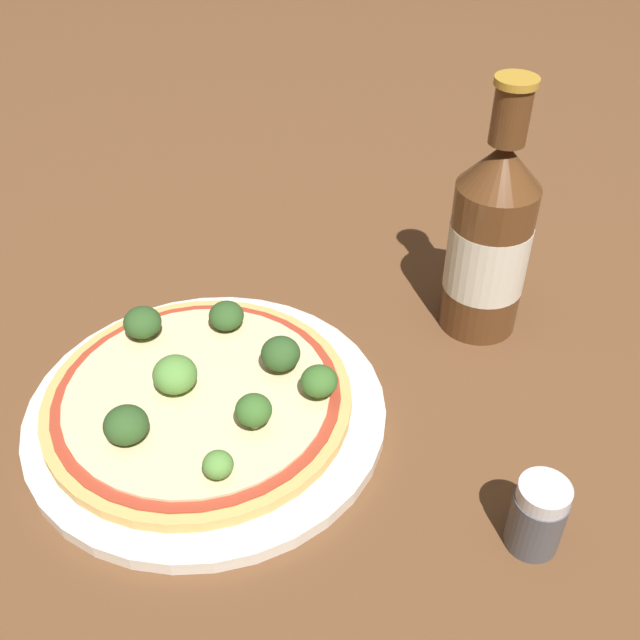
# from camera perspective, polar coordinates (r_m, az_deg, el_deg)

# --- Properties ---
(ground_plane) EXTENTS (3.00, 3.00, 0.00)m
(ground_plane) POSITION_cam_1_polar(r_m,az_deg,el_deg) (0.63, -6.76, -7.02)
(ground_plane) COLOR brown
(plate) EXTENTS (0.29, 0.29, 0.01)m
(plate) POSITION_cam_1_polar(r_m,az_deg,el_deg) (0.63, -8.59, -6.90)
(plate) COLOR silver
(plate) RESTS_ON ground_plane
(pizza) EXTENTS (0.25, 0.25, 0.01)m
(pizza) POSITION_cam_1_polar(r_m,az_deg,el_deg) (0.62, -9.27, -5.85)
(pizza) COLOR tan
(pizza) RESTS_ON plate
(broccoli_floret_0) EXTENTS (0.03, 0.03, 0.03)m
(broccoli_floret_0) POSITION_cam_1_polar(r_m,az_deg,el_deg) (0.57, -5.01, -6.85)
(broccoli_floret_0) COLOR #89A866
(broccoli_floret_0) RESTS_ON pizza
(broccoli_floret_1) EXTENTS (0.03, 0.03, 0.03)m
(broccoli_floret_1) POSITION_cam_1_polar(r_m,az_deg,el_deg) (0.61, -2.85, -2.78)
(broccoli_floret_1) COLOR #89A866
(broccoli_floret_1) RESTS_ON pizza
(broccoli_floret_2) EXTENTS (0.04, 0.04, 0.03)m
(broccoli_floret_2) POSITION_cam_1_polar(r_m,az_deg,el_deg) (0.61, -11.00, -4.10)
(broccoli_floret_2) COLOR #89A866
(broccoli_floret_2) RESTS_ON pizza
(broccoli_floret_3) EXTENTS (0.03, 0.03, 0.03)m
(broccoli_floret_3) POSITION_cam_1_polar(r_m,az_deg,el_deg) (0.66, -13.38, -0.18)
(broccoli_floret_3) COLOR #89A866
(broccoli_floret_3) RESTS_ON pizza
(broccoli_floret_4) EXTENTS (0.02, 0.02, 0.02)m
(broccoli_floret_4) POSITION_cam_1_polar(r_m,az_deg,el_deg) (0.54, -7.78, -10.89)
(broccoli_floret_4) COLOR #89A866
(broccoli_floret_4) RESTS_ON pizza
(broccoli_floret_5) EXTENTS (0.03, 0.03, 0.03)m
(broccoli_floret_5) POSITION_cam_1_polar(r_m,az_deg,el_deg) (0.59, -0.07, -4.69)
(broccoli_floret_5) COLOR #89A866
(broccoli_floret_5) RESTS_ON pizza
(broccoli_floret_6) EXTENTS (0.03, 0.03, 0.03)m
(broccoli_floret_6) POSITION_cam_1_polar(r_m,az_deg,el_deg) (0.66, -7.15, 0.32)
(broccoli_floret_6) COLOR #89A866
(broccoli_floret_6) RESTS_ON pizza
(broccoli_floret_7) EXTENTS (0.03, 0.03, 0.03)m
(broccoli_floret_7) POSITION_cam_1_polar(r_m,az_deg,el_deg) (0.58, -14.56, -7.75)
(broccoli_floret_7) COLOR #89A866
(broccoli_floret_7) RESTS_ON pizza
(beer_bottle) EXTENTS (0.07, 0.07, 0.24)m
(beer_bottle) POSITION_cam_1_polar(r_m,az_deg,el_deg) (0.68, 12.80, 5.99)
(beer_bottle) COLOR #563319
(beer_bottle) RESTS_ON ground_plane
(pepper_shaker) EXTENTS (0.04, 0.04, 0.06)m
(pepper_shaker) POSITION_cam_1_polar(r_m,az_deg,el_deg) (0.54, 16.24, -14.12)
(pepper_shaker) COLOR #4C4C51
(pepper_shaker) RESTS_ON ground_plane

